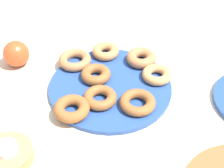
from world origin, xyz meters
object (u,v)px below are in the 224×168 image
at_px(candle_holder, 8,155).
at_px(donut_5, 157,75).
at_px(tealight, 6,149).
at_px(donut_plate, 110,87).
at_px(donut_7, 141,58).
at_px(donut_3, 138,102).
at_px(apple, 16,54).
at_px(donut_4, 72,109).
at_px(donut_1, 96,74).
at_px(donut_2, 105,51).
at_px(donut_0, 100,98).
at_px(donut_6, 75,60).

bearing_deg(candle_holder, donut_5, -152.91).
relative_size(donut_5, tealight, 1.64).
height_order(donut_plate, donut_7, donut_7).
bearing_deg(donut_3, tealight, 18.03).
bearing_deg(apple, donut_plate, 148.80).
height_order(donut_4, candle_holder, donut_4).
bearing_deg(donut_1, donut_5, 170.53).
bearing_deg(donut_3, donut_2, -78.31).
bearing_deg(apple, donut_2, 176.76).
bearing_deg(candle_holder, apple, -91.12).
bearing_deg(donut_plate, donut_3, 121.66).
xyz_separation_m(donut_plate, candle_holder, (0.25, 0.19, 0.01)).
bearing_deg(donut_5, donut_1, -9.47).
distance_m(donut_2, donut_4, 0.25).
distance_m(donut_4, apple, 0.27).
distance_m(donut_plate, donut_4, 0.14).
height_order(donut_1, apple, apple).
bearing_deg(apple, donut_3, 141.73).
xyz_separation_m(donut_0, donut_7, (-0.14, -0.14, 0.00)).
height_order(donut_3, donut_5, same).
xyz_separation_m(donut_6, candle_holder, (0.17, 0.30, -0.01)).
xyz_separation_m(donut_0, tealight, (0.22, 0.13, 0.01)).
bearing_deg(donut_3, donut_0, -19.58).
distance_m(donut_4, donut_5, 0.25).
xyz_separation_m(donut_5, apple, (0.37, -0.14, 0.01)).
height_order(donut_1, donut_6, donut_1).
xyz_separation_m(donut_5, candle_holder, (0.38, 0.19, -0.01)).
height_order(donut_6, tealight, tealight).
relative_size(donut_0, donut_2, 1.08).
distance_m(donut_0, donut_1, 0.09).
bearing_deg(donut_0, donut_3, 160.42).
xyz_separation_m(donut_2, apple, (0.25, -0.01, 0.01)).
relative_size(donut_plate, tealight, 6.69).
bearing_deg(donut_2, donut_plate, 86.54).
xyz_separation_m(donut_plate, donut_1, (0.03, -0.03, 0.02)).
bearing_deg(donut_0, donut_4, 20.94).
bearing_deg(donut_4, donut_6, -96.99).
distance_m(donut_0, donut_2, 0.20).
height_order(donut_plate, apple, apple).
xyz_separation_m(donut_6, donut_7, (-0.19, 0.02, 0.00)).
bearing_deg(donut_4, tealight, 35.51).
distance_m(donut_4, tealight, 0.18).
xyz_separation_m(donut_4, candle_holder, (0.15, 0.10, -0.01)).
height_order(donut_0, donut_5, same).
xyz_separation_m(donut_4, apple, (0.14, -0.23, 0.01)).
bearing_deg(donut_2, donut_3, 101.69).
bearing_deg(donut_6, donut_7, 172.67).
xyz_separation_m(donut_1, candle_holder, (0.22, 0.22, -0.01)).
height_order(donut_4, donut_6, donut_4).
height_order(donut_1, candle_holder, donut_1).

